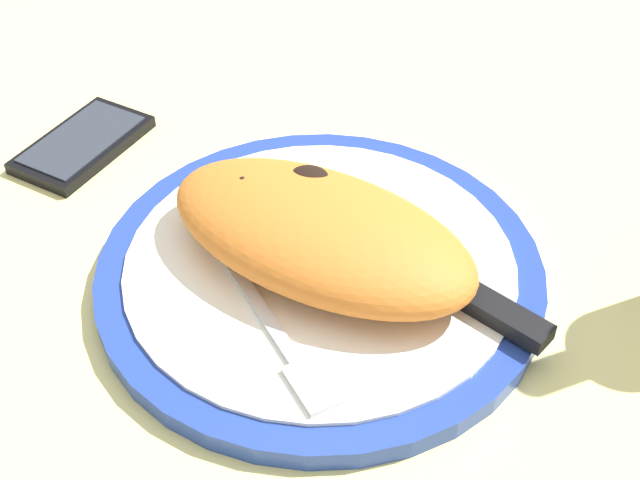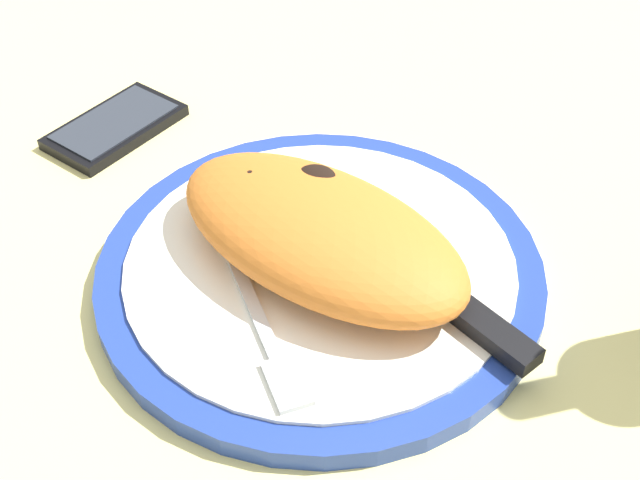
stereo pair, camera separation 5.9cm
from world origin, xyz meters
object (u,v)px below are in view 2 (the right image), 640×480
at_px(knife, 442,296).
at_px(plate, 320,271).
at_px(calzone, 320,228).
at_px(smartphone, 115,126).
at_px(fork, 262,325).

bearing_deg(knife, plate, -150.25).
bearing_deg(calzone, smartphone, -169.52).
height_order(knife, smartphone, knife).
bearing_deg(fork, smartphone, 175.25).
height_order(calzone, fork, calzone).
height_order(plate, smartphone, plate).
bearing_deg(plate, smartphone, -170.34).
bearing_deg(knife, calzone, -153.07).
height_order(calzone, knife, calzone).
distance_m(plate, fork, 0.07).
height_order(fork, knife, knife).
relative_size(calzone, smartphone, 1.94).
height_order(plate, fork, fork).
height_order(plate, calzone, calzone).
bearing_deg(fork, knife, 66.21).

